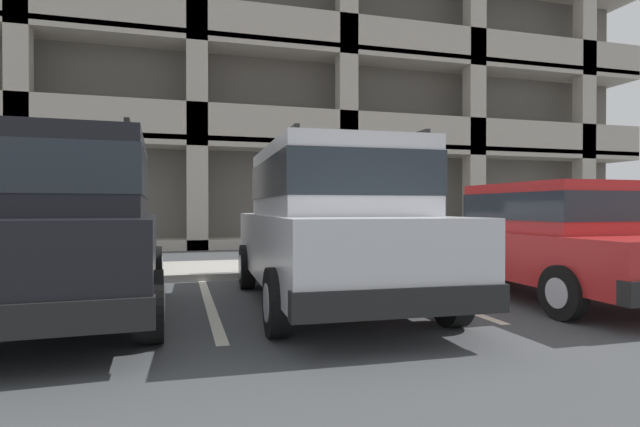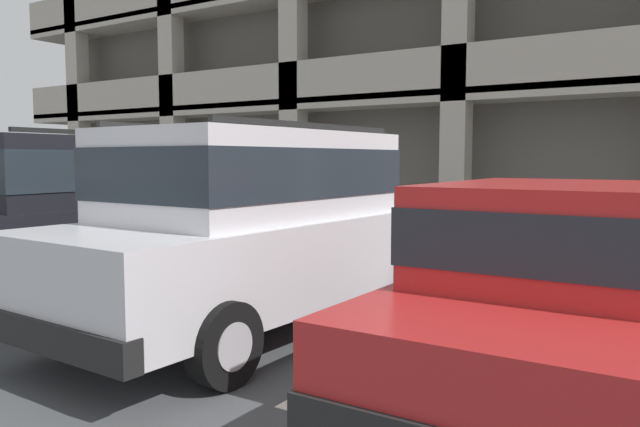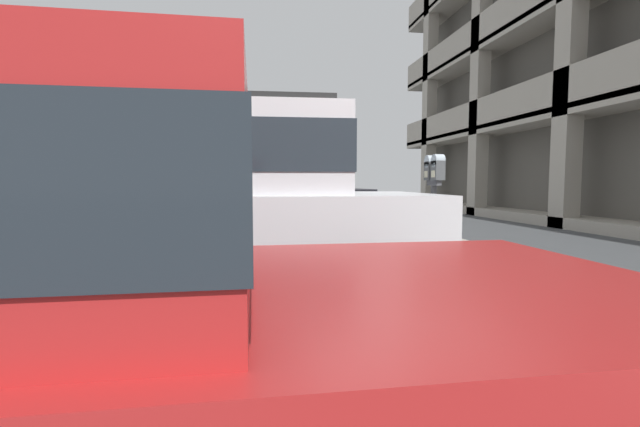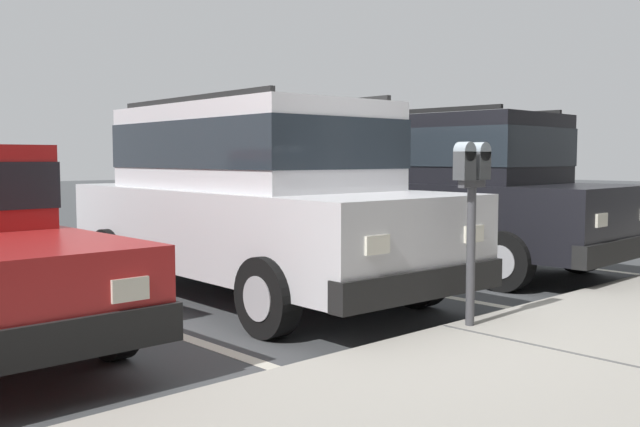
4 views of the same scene
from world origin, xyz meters
TOP-DOWN VIEW (x-y plane):
  - ground_plane at (0.00, 0.00)m, footprint 80.00×80.00m
  - sidewalk at (0.00, 1.30)m, footprint 40.00×2.20m
  - parking_stall_lines at (1.45, -1.40)m, footprint 11.75×4.80m
  - silver_suv at (0.01, -2.24)m, footprint 2.14×4.84m
  - red_sedan at (-3.01, -2.13)m, footprint 2.14×4.84m
  - parking_meter_near at (-0.17, 0.35)m, footprint 0.35×0.12m

SIDE VIEW (x-z plane):
  - ground_plane at x=0.00m, z-range -0.10..0.00m
  - parking_stall_lines at x=1.45m, z-range 0.00..0.01m
  - sidewalk at x=0.00m, z-range 0.00..0.12m
  - silver_suv at x=0.01m, z-range 0.07..2.11m
  - red_sedan at x=-3.01m, z-range 0.07..2.11m
  - parking_meter_near at x=-0.17m, z-range 0.47..1.92m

